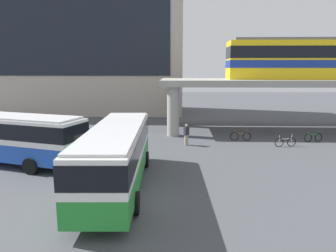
{
  "coord_description": "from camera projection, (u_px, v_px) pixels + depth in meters",
  "views": [
    {
      "loc": [
        2.29,
        -14.07,
        6.16
      ],
      "look_at": [
        1.58,
        7.72,
        2.2
      ],
      "focal_mm": 34.27,
      "sensor_mm": 36.0,
      "label": 1
    }
  ],
  "objects": [
    {
      "name": "bus_secondary",
      "position": [
        4.0,
        134.0,
        20.6
      ],
      "size": [
        11.3,
        5.72,
        3.22
      ],
      "color": "#1E4CB2",
      "rests_on": "ground_plane"
    },
    {
      "name": "elevated_platform",
      "position": [
        326.0,
        86.0,
        30.88
      ],
      "size": [
        31.83,
        6.9,
        5.08
      ],
      "color": "#9E9B93",
      "rests_on": "ground_plane"
    },
    {
      "name": "bicycle_green",
      "position": [
        313.0,
        138.0,
        27.08
      ],
      "size": [
        1.73,
        0.59,
        1.04
      ],
      "color": "black",
      "rests_on": "ground_plane"
    },
    {
      "name": "station_building",
      "position": [
        74.0,
        42.0,
        44.58
      ],
      "size": [
        30.21,
        10.83,
        19.3
      ],
      "color": "#B2A899",
      "rests_on": "ground_plane"
    },
    {
      "name": "pedestrian_by_bike_rack",
      "position": [
        186.0,
        135.0,
        25.82
      ],
      "size": [
        0.48,
        0.45,
        1.73
      ],
      "color": "gray",
      "rests_on": "ground_plane"
    },
    {
      "name": "bicycle_brown",
      "position": [
        241.0,
        136.0,
        27.58
      ],
      "size": [
        1.79,
        0.2,
        1.04
      ],
      "color": "black",
      "rests_on": "ground_plane"
    },
    {
      "name": "bicycle_silver",
      "position": [
        285.0,
        142.0,
        25.43
      ],
      "size": [
        1.77,
        0.4,
        1.04
      ],
      "color": "black",
      "rests_on": "ground_plane"
    },
    {
      "name": "bus_main",
      "position": [
        117.0,
        151.0,
        16.38
      ],
      "size": [
        3.02,
        11.12,
        3.22
      ],
      "color": "#268C33",
      "rests_on": "ground_plane"
    },
    {
      "name": "ground_plane",
      "position": [
        149.0,
        149.0,
        24.84
      ],
      "size": [
        120.0,
        120.0,
        0.0
      ],
      "primitive_type": "plane",
      "color": "#47494F"
    }
  ]
}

